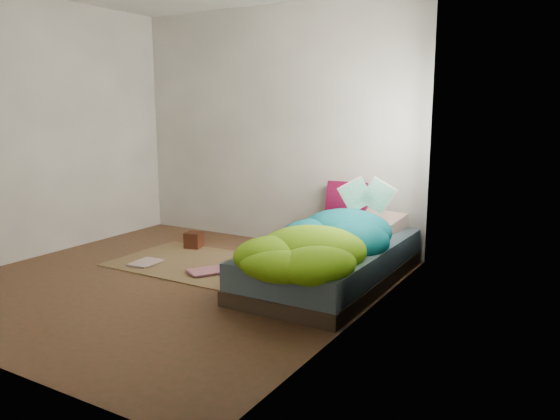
% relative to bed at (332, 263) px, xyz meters
% --- Properties ---
extents(ground, '(3.50, 3.50, 0.00)m').
position_rel_bed_xyz_m(ground, '(-1.22, -0.72, -0.17)').
color(ground, '#49361C').
rests_on(ground, ground).
extents(room_walls, '(3.54, 3.54, 2.62)m').
position_rel_bed_xyz_m(room_walls, '(-1.21, -0.71, 1.46)').
color(room_walls, '#B5B2AC').
rests_on(room_walls, ground).
extents(bed, '(1.00, 2.00, 0.34)m').
position_rel_bed_xyz_m(bed, '(0.00, 0.00, 0.00)').
color(bed, '#3B2D20').
rests_on(bed, ground).
extents(duvet, '(0.96, 1.84, 0.34)m').
position_rel_bed_xyz_m(duvet, '(0.00, -0.22, 0.34)').
color(duvet, '#076377').
rests_on(duvet, bed).
extents(rug, '(1.60, 1.10, 0.01)m').
position_rel_bed_xyz_m(rug, '(-1.37, -0.17, -0.16)').
color(rug, brown).
rests_on(rug, ground).
extents(pillow_floral, '(0.61, 0.44, 0.13)m').
position_rel_bed_xyz_m(pillow_floral, '(0.08, 0.81, 0.23)').
color(pillow_floral, white).
rests_on(pillow_floral, bed).
extents(pillow_magenta, '(0.43, 0.20, 0.42)m').
position_rel_bed_xyz_m(pillow_magenta, '(-0.27, 0.91, 0.38)').
color(pillow_magenta, '#550524').
rests_on(pillow_magenta, bed).
extents(open_book, '(0.43, 0.25, 0.26)m').
position_rel_bed_xyz_m(open_book, '(0.10, 0.52, 0.64)').
color(open_book, '#38842B').
rests_on(open_book, duvet).
extents(wooden_box, '(0.21, 0.21, 0.17)m').
position_rel_bed_xyz_m(wooden_box, '(-1.78, 0.28, -0.07)').
color(wooden_box, '#3D190D').
rests_on(wooden_box, rug).
extents(floor_book_a, '(0.25, 0.33, 0.02)m').
position_rel_bed_xyz_m(floor_book_a, '(-1.89, -0.47, -0.14)').
color(floor_book_a, beige).
rests_on(floor_book_a, rug).
extents(floor_book_b, '(0.38, 0.41, 0.03)m').
position_rel_bed_xyz_m(floor_book_b, '(-1.18, -0.33, -0.14)').
color(floor_book_b, '#D17888').
rests_on(floor_book_b, rug).
extents(floor_book_c, '(0.40, 0.40, 0.02)m').
position_rel_bed_xyz_m(floor_book_c, '(-0.84, -0.43, -0.14)').
color(floor_book_c, tan).
rests_on(floor_book_c, rug).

